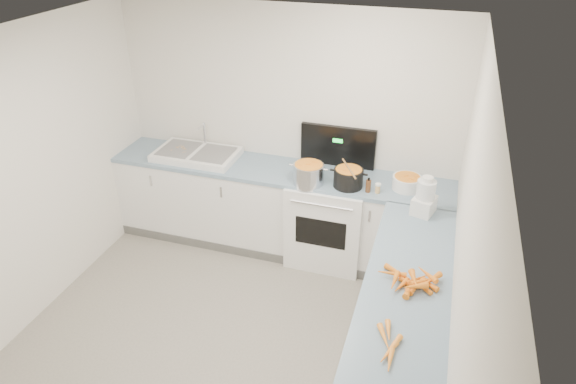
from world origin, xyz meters
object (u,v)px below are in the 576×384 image
(steel_pot, at_px, (309,175))
(mixing_bowl, at_px, (407,183))
(black_pot, at_px, (348,179))
(stove, at_px, (328,217))
(spice_jar, at_px, (378,189))
(food_processor, at_px, (425,198))
(sink, at_px, (197,154))
(extract_bottle, at_px, (368,186))

(steel_pot, bearing_deg, mixing_bowl, 10.52)
(black_pot, xyz_separation_m, mixing_bowl, (0.53, 0.12, -0.02))
(stove, distance_m, steel_pot, 0.61)
(spice_jar, distance_m, food_processor, 0.50)
(stove, height_order, mixing_bowl, stove)
(stove, distance_m, mixing_bowl, 0.90)
(sink, relative_size, food_processor, 2.45)
(sink, relative_size, steel_pot, 2.91)
(food_processor, bearing_deg, stove, 156.64)
(sink, height_order, extract_bottle, sink)
(stove, bearing_deg, spice_jar, -18.59)
(steel_pot, distance_m, food_processor, 1.12)
(sink, bearing_deg, stove, -0.62)
(food_processor, bearing_deg, extract_bottle, 156.68)
(mixing_bowl, bearing_deg, black_pot, -167.29)
(sink, xyz_separation_m, black_pot, (1.65, -0.14, 0.04))
(sink, bearing_deg, mixing_bowl, -0.49)
(mixing_bowl, bearing_deg, steel_pot, -169.48)
(mixing_bowl, bearing_deg, stove, 179.77)
(mixing_bowl, distance_m, spice_jar, 0.29)
(spice_jar, height_order, food_processor, food_processor)
(stove, bearing_deg, mixing_bowl, -0.23)
(food_processor, bearing_deg, mixing_bowl, 115.20)
(sink, distance_m, food_processor, 2.41)
(black_pot, xyz_separation_m, extract_bottle, (0.20, -0.05, -0.02))
(black_pot, relative_size, food_processor, 0.79)
(extract_bottle, bearing_deg, steel_pot, 179.89)
(steel_pot, bearing_deg, black_pot, 7.37)
(spice_jar, bearing_deg, black_pot, 171.92)
(spice_jar, relative_size, food_processor, 0.22)
(stove, relative_size, extract_bottle, 11.26)
(sink, xyz_separation_m, steel_pot, (1.27, -0.19, 0.05))
(sink, bearing_deg, extract_bottle, -5.82)
(mixing_bowl, relative_size, spice_jar, 3.44)
(mixing_bowl, xyz_separation_m, extract_bottle, (-0.33, -0.17, -0.00))
(extract_bottle, xyz_separation_m, food_processor, (0.52, -0.22, 0.09))
(spice_jar, bearing_deg, mixing_bowl, 33.24)
(stove, height_order, steel_pot, stove)
(stove, height_order, black_pot, stove)
(food_processor, bearing_deg, spice_jar, 151.64)
(black_pot, height_order, mixing_bowl, black_pot)
(black_pot, bearing_deg, steel_pot, -172.63)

